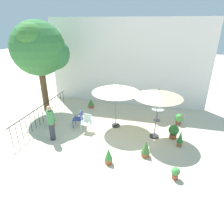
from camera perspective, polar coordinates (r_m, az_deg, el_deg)
The scene contains 18 objects.
ground_plane at distance 10.40m, azimuth -0.62°, elevation -5.48°, with size 60.00×60.00×0.00m, color beige.
villa_facade at distance 13.20m, azimuth 4.08°, elevation 13.72°, with size 10.33×0.30×5.47m, color white.
terrace_railing at distance 11.62m, azimuth -19.44°, elevation 0.15°, with size 0.03×5.33×1.01m.
shade_tree at distance 12.51m, azimuth -20.12°, elevation 16.75°, with size 3.21×3.05×5.33m.
patio_umbrella_0 at distance 9.17m, azimuth 13.20°, elevation 5.02°, with size 2.20×2.20×2.49m.
patio_umbrella_1 at distance 10.03m, azimuth 1.18°, elevation 6.74°, with size 2.45×2.45×2.41m.
cafe_table_0 at distance 11.51m, azimuth 12.95°, elevation -0.09°, with size 0.70×0.70×0.75m.
patio_chair_0 at distance 10.78m, azimuth -9.44°, elevation -1.59°, with size 0.53×0.56×0.89m.
patio_chair_1 at distance 10.26m, azimuth -7.24°, elevation -2.78°, with size 0.50×0.49×0.91m.
potted_plant_0 at distance 13.14m, azimuth -6.05°, elevation 2.49°, with size 0.39×0.39×0.58m.
potted_plant_1 at distance 10.06m, azimuth 17.24°, elevation -5.26°, with size 0.50×0.50×0.70m.
potted_plant_2 at distance 9.52m, azimuth 18.98°, elevation -7.20°, with size 0.26×0.26×0.79m.
potted_plant_3 at distance 8.04m, azimuth -1.00°, elevation -12.52°, with size 0.32×0.32×0.70m.
potted_plant_4 at distance 11.22m, azimuth -16.96°, elevation -2.54°, with size 0.42×0.42×0.56m.
potted_plant_5 at distance 7.78m, azimuth 17.76°, elevation -16.23°, with size 0.32×0.32×0.48m.
potted_plant_6 at distance 8.54m, azimuth 9.64°, elevation -10.32°, with size 0.39×0.39×0.72m.
potted_plant_7 at distance 11.52m, azimuth 18.67°, elevation -1.71°, with size 0.48×0.48×0.63m.
standing_person at distance 9.68m, azimuth -17.12°, elevation -2.92°, with size 0.35×0.35×1.76m.
Camera 1 is at (2.37, -8.68, 5.20)m, focal length 31.84 mm.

